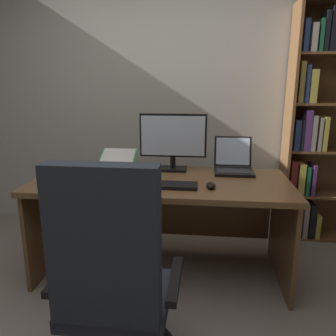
{
  "coord_description": "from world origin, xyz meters",
  "views": [
    {
      "loc": [
        0.4,
        -1.48,
        1.43
      ],
      "look_at": [
        0.15,
        0.78,
        0.85
      ],
      "focal_mm": 35.38,
      "sensor_mm": 36.0,
      "label": 1
    }
  ],
  "objects": [
    {
      "name": "reading_stand_with_book",
      "position": [
        -0.33,
        1.18,
        0.82
      ],
      "size": [
        0.3,
        0.28,
        0.14
      ],
      "color": "black",
      "rests_on": "desk"
    },
    {
      "name": "computer_mouse",
      "position": [
        0.45,
        0.66,
        0.77
      ],
      "size": [
        0.06,
        0.1,
        0.04
      ],
      "primitive_type": "ellipsoid",
      "color": "black",
      "rests_on": "desk"
    },
    {
      "name": "wall_back",
      "position": [
        0.0,
        1.86,
        1.44
      ],
      "size": [
        5.15,
        0.12,
        2.88
      ],
      "primitive_type": "cube",
      "color": "#B2ADA3",
      "rests_on": "ground"
    },
    {
      "name": "desk",
      "position": [
        0.09,
        0.92,
        0.56
      ],
      "size": [
        1.86,
        0.81,
        0.75
      ],
      "color": "brown",
      "rests_on": "ground"
    },
    {
      "name": "office_chair",
      "position": [
        -0.01,
        -0.16,
        0.48
      ],
      "size": [
        0.61,
        0.6,
        1.13
      ],
      "rotation": [
        0.0,
        0.0,
        -0.01
      ],
      "color": "black",
      "rests_on": "ground"
    },
    {
      "name": "monitor",
      "position": [
        0.15,
        1.11,
        0.99
      ],
      "size": [
        0.53,
        0.16,
        0.45
      ],
      "color": "black",
      "rests_on": "desk"
    },
    {
      "name": "keyboard",
      "position": [
        0.15,
        0.66,
        0.76
      ],
      "size": [
        0.42,
        0.15,
        0.02
      ],
      "primitive_type": "cube",
      "color": "black",
      "rests_on": "desk"
    },
    {
      "name": "pen",
      "position": [
        -0.14,
        0.85,
        0.77
      ],
      "size": [
        0.14,
        0.01,
        0.01
      ],
      "primitive_type": "cylinder",
      "rotation": [
        0.0,
        1.57,
        0.01
      ],
      "color": "maroon",
      "rests_on": "notepad"
    },
    {
      "name": "open_binder",
      "position": [
        -0.47,
        0.61,
        0.76
      ],
      "size": [
        0.51,
        0.39,
        0.02
      ],
      "rotation": [
        0.0,
        0.0,
        0.27
      ],
      "color": "green",
      "rests_on": "desk"
    },
    {
      "name": "notepad",
      "position": [
        -0.16,
        0.85,
        0.76
      ],
      "size": [
        0.17,
        0.22,
        0.01
      ],
      "primitive_type": "cube",
      "rotation": [
        0.0,
        0.0,
        0.1
      ],
      "color": "silver",
      "rests_on": "desk"
    },
    {
      "name": "bookshelf",
      "position": [
        1.49,
        1.64,
        1.01
      ],
      "size": [
        0.93,
        0.31,
        2.11
      ],
      "color": "brown",
      "rests_on": "ground"
    },
    {
      "name": "laptop",
      "position": [
        0.63,
        1.13,
        0.81
      ],
      "size": [
        0.3,
        0.34,
        0.26
      ],
      "color": "black",
      "rests_on": "desk"
    }
  ]
}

